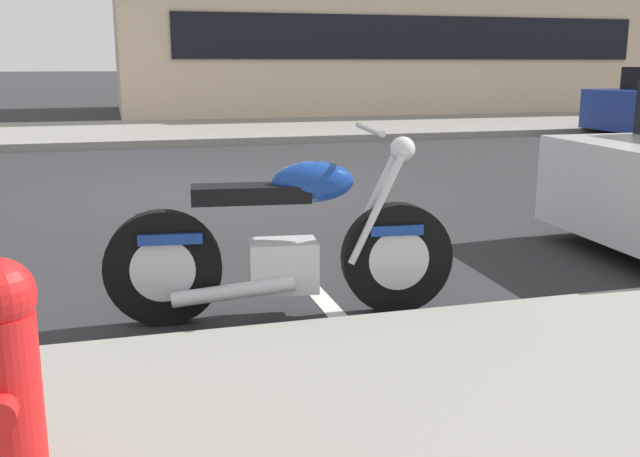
# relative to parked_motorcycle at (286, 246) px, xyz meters

# --- Properties ---
(ground_plane) EXTENTS (260.00, 260.00, 0.00)m
(ground_plane) POSITION_rel_parked_motorcycle_xyz_m (0.30, 4.46, -0.44)
(ground_plane) COLOR #28282B
(parking_stall_stripe) EXTENTS (0.12, 2.20, 0.01)m
(parking_stall_stripe) POSITION_rel_parked_motorcycle_xyz_m (0.30, 0.24, -0.44)
(parking_stall_stripe) COLOR silver
(parking_stall_stripe) RESTS_ON ground
(parked_motorcycle) EXTENTS (2.06, 0.62, 1.14)m
(parked_motorcycle) POSITION_rel_parked_motorcycle_xyz_m (0.00, 0.00, 0.00)
(parked_motorcycle) COLOR black
(parked_motorcycle) RESTS_ON ground
(fire_hydrant) EXTENTS (0.24, 0.36, 0.77)m
(fire_hydrant) POSITION_rel_parked_motorcycle_xyz_m (-1.32, -1.73, 0.11)
(fire_hydrant) COLOR red
(fire_hydrant) RESTS_ON sidewalk_near_curb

